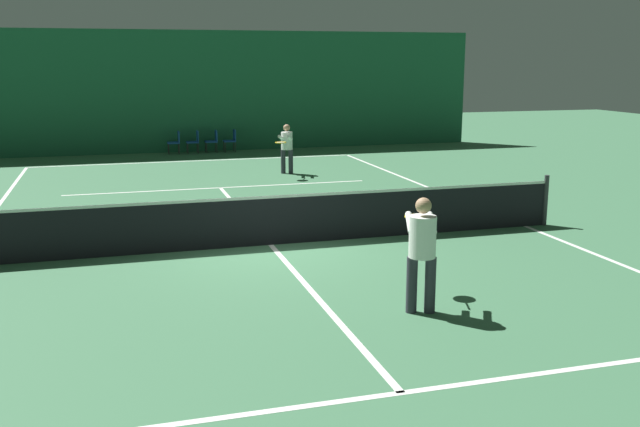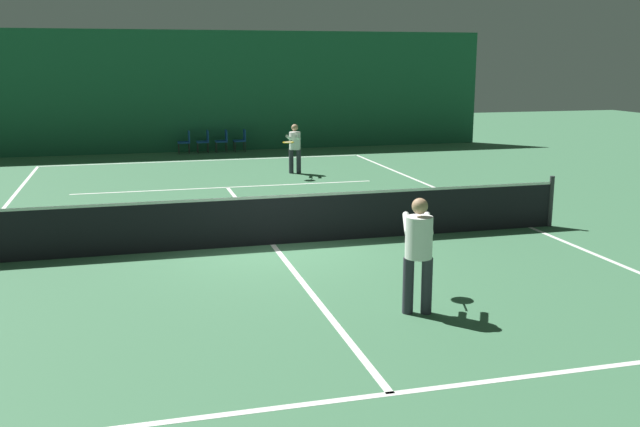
# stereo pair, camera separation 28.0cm
# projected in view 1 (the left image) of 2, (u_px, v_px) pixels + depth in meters

# --- Properties ---
(ground_plane) EXTENTS (60.00, 60.00, 0.00)m
(ground_plane) POSITION_uv_depth(u_px,v_px,m) (271.00, 245.00, 13.53)
(ground_plane) COLOR #3D704C
(backdrop_curtain) EXTENTS (23.00, 0.12, 4.52)m
(backdrop_curtain) POSITION_uv_depth(u_px,v_px,m) (186.00, 92.00, 26.72)
(backdrop_curtain) COLOR #1E5B3D
(backdrop_curtain) RESTS_ON ground
(court_line_baseline_far) EXTENTS (11.00, 0.10, 0.00)m
(court_line_baseline_far) POSITION_uv_depth(u_px,v_px,m) (197.00, 161.00, 24.69)
(court_line_baseline_far) COLOR white
(court_line_baseline_far) RESTS_ON ground
(court_line_service_far) EXTENTS (8.25, 0.10, 0.00)m
(court_line_service_far) POSITION_uv_depth(u_px,v_px,m) (220.00, 188.00, 19.53)
(court_line_service_far) COLOR white
(court_line_service_far) RESTS_ON ground
(court_line_service_near) EXTENTS (8.25, 0.10, 0.00)m
(court_line_service_near) POSITION_uv_depth(u_px,v_px,m) (401.00, 393.00, 7.53)
(court_line_service_near) COLOR white
(court_line_service_near) RESTS_ON ground
(court_line_sideline_right) EXTENTS (0.10, 23.80, 0.00)m
(court_line_sideline_right) POSITION_uv_depth(u_px,v_px,m) (525.00, 226.00, 15.04)
(court_line_sideline_right) COLOR white
(court_line_sideline_right) RESTS_ON ground
(court_line_centre) EXTENTS (0.10, 12.80, 0.00)m
(court_line_centre) POSITION_uv_depth(u_px,v_px,m) (271.00, 245.00, 13.53)
(court_line_centre) COLOR white
(court_line_centre) RESTS_ON ground
(tennis_net) EXTENTS (12.00, 0.10, 1.07)m
(tennis_net) POSITION_uv_depth(u_px,v_px,m) (270.00, 219.00, 13.42)
(tennis_net) COLOR black
(tennis_net) RESTS_ON ground
(player_near) EXTENTS (0.75, 1.38, 1.63)m
(player_near) POSITION_uv_depth(u_px,v_px,m) (422.00, 246.00, 9.77)
(player_near) COLOR #2D2D38
(player_near) RESTS_ON ground
(player_far) EXTENTS (0.84, 1.31, 1.51)m
(player_far) POSITION_uv_depth(u_px,v_px,m) (287.00, 145.00, 21.75)
(player_far) COLOR #2D2D38
(player_far) RESTS_ON ground
(courtside_chair_0) EXTENTS (0.44, 0.44, 0.84)m
(courtside_chair_0) POSITION_uv_depth(u_px,v_px,m) (175.00, 141.00, 26.44)
(courtside_chair_0) COLOR #2D2D2D
(courtside_chair_0) RESTS_ON ground
(courtside_chair_1) EXTENTS (0.44, 0.44, 0.84)m
(courtside_chair_1) POSITION_uv_depth(u_px,v_px,m) (194.00, 140.00, 26.63)
(courtside_chair_1) COLOR #2D2D2D
(courtside_chair_1) RESTS_ON ground
(courtside_chair_2) EXTENTS (0.44, 0.44, 0.84)m
(courtside_chair_2) POSITION_uv_depth(u_px,v_px,m) (213.00, 140.00, 26.82)
(courtside_chair_2) COLOR #2D2D2D
(courtside_chair_2) RESTS_ON ground
(courtside_chair_3) EXTENTS (0.44, 0.44, 0.84)m
(courtside_chair_3) POSITION_uv_depth(u_px,v_px,m) (231.00, 139.00, 27.01)
(courtside_chair_3) COLOR #2D2D2D
(courtside_chair_3) RESTS_ON ground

